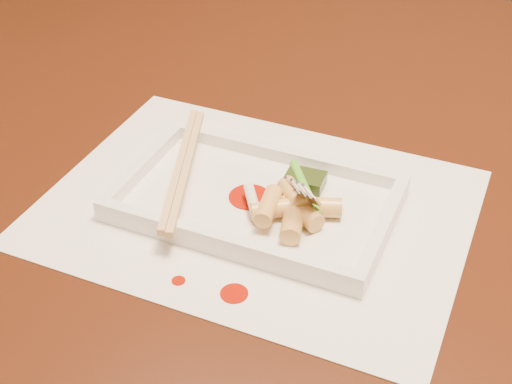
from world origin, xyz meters
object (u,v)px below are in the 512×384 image
at_px(table, 277,181).
at_px(chopstick_a, 179,166).
at_px(placemat, 256,207).
at_px(fork, 337,142).
at_px(plate_base, 256,204).

distance_m(table, chopstick_a, 0.22).
xyz_separation_m(placemat, fork, (0.07, 0.02, 0.08)).
bearing_deg(chopstick_a, plate_base, 0.00).
xyz_separation_m(table, fork, (0.12, -0.16, 0.18)).
bearing_deg(fork, chopstick_a, -173.25).
distance_m(table, fork, 0.27).
height_order(plate_base, fork, fork).
height_order(table, chopstick_a, chopstick_a).
bearing_deg(plate_base, placemat, 0.00).
bearing_deg(chopstick_a, fork, 6.75).
bearing_deg(placemat, plate_base, 0.00).
distance_m(chopstick_a, fork, 0.16).
bearing_deg(table, plate_base, -74.92).
distance_m(plate_base, fork, 0.11).
height_order(table, fork, fork).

